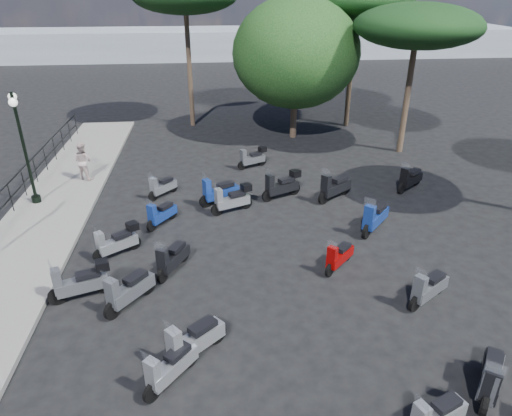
{
  "coord_description": "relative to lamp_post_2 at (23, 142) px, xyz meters",
  "views": [
    {
      "loc": [
        -0.4,
        -9.72,
        7.81
      ],
      "look_at": [
        0.96,
        3.45,
        1.2
      ],
      "focal_mm": 32.0,
      "sensor_mm": 36.0,
      "label": 1
    }
  ],
  "objects": [
    {
      "name": "ground",
      "position": [
        7.21,
        -6.94,
        -2.56
      ],
      "size": [
        120.0,
        120.0,
        0.0
      ],
      "primitive_type": "plane",
      "color": "black",
      "rests_on": "ground"
    },
    {
      "name": "sidewalk",
      "position": [
        0.71,
        -3.94,
        -2.48
      ],
      "size": [
        3.0,
        30.0,
        0.15
      ],
      "primitive_type": "cube",
      "color": "slate",
      "rests_on": "ground"
    },
    {
      "name": "lamp_post_2",
      "position": [
        0.0,
        0.0,
        0.0
      ],
      "size": [
        0.64,
        1.18,
        4.22
      ],
      "rotation": [
        0.0,
        0.0,
        0.37
      ],
      "color": "black",
      "rests_on": "sidewalk"
    },
    {
      "name": "pedestrian_far",
      "position": [
        1.36,
        2.18,
        -1.59
      ],
      "size": [
        0.98,
        0.89,
        1.63
      ],
      "primitive_type": "imported",
      "rotation": [
        0.0,
        0.0,
        2.71
      ],
      "color": "#C5ACA8",
      "rests_on": "sidewalk"
    },
    {
      "name": "scooter_1",
      "position": [
        5.72,
        -9.37,
        -2.11
      ],
      "size": [
        1.13,
        1.31,
        1.3
      ],
      "rotation": [
        0.0,
        0.0,
        2.44
      ],
      "color": "black",
      "rests_on": "ground"
    },
    {
      "name": "scooter_2",
      "position": [
        4.47,
        -6.6,
        -2.06
      ],
      "size": [
        1.21,
        1.49,
        1.43
      ],
      "rotation": [
        0.0,
        0.0,
        2.48
      ],
      "color": "black",
      "rests_on": "ground"
    },
    {
      "name": "scooter_3",
      "position": [
        3.13,
        -6.12,
        -2.04
      ],
      "size": [
        1.67,
        0.81,
        1.37
      ],
      "rotation": [
        0.0,
        0.0,
        1.9
      ],
      "color": "black",
      "rests_on": "ground"
    },
    {
      "name": "scooter_4",
      "position": [
        3.74,
        -3.99,
        -2.08
      ],
      "size": [
        1.39,
        1.07,
        1.28
      ],
      "rotation": [
        0.0,
        0.0,
        2.19
      ],
      "color": "black",
      "rests_on": "ground"
    },
    {
      "name": "scooter_5",
      "position": [
        4.78,
        0.31,
        -2.14
      ],
      "size": [
        1.09,
        1.21,
        1.22
      ],
      "rotation": [
        0.0,
        0.0,
        2.41
      ],
      "color": "black",
      "rests_on": "ground"
    },
    {
      "name": "scooter_8",
      "position": [
        6.21,
        -8.68,
        -2.06
      ],
      "size": [
        1.45,
        1.27,
        1.45
      ],
      "rotation": [
        0.0,
        0.0,
        2.28
      ],
      "color": "black",
      "rests_on": "ground"
    },
    {
      "name": "scooter_9",
      "position": [
        5.51,
        -5.11,
        -2.09
      ],
      "size": [
        0.94,
        1.54,
        1.34
      ],
      "rotation": [
        0.0,
        0.0,
        2.65
      ],
      "color": "black",
      "rests_on": "ground"
    },
    {
      "name": "scooter_10",
      "position": [
        4.94,
        -2.1,
        -2.13
      ],
      "size": [
        1.01,
        1.31,
        1.24
      ],
      "rotation": [
        0.0,
        0.0,
        2.51
      ],
      "color": "black",
      "rests_on": "ground"
    },
    {
      "name": "scooter_11",
      "position": [
        7.49,
        -1.33,
        -2.05
      ],
      "size": [
        1.59,
        0.88,
        1.34
      ],
      "rotation": [
        0.0,
        0.0,
        1.97
      ],
      "color": "black",
      "rests_on": "ground"
    },
    {
      "name": "scooter_15",
      "position": [
        10.46,
        -5.43,
        -2.14
      ],
      "size": [
        1.12,
        1.15,
        1.2
      ],
      "rotation": [
        0.0,
        0.0,
        2.37
      ],
      "color": "black",
      "rests_on": "ground"
    },
    {
      "name": "scooter_16",
      "position": [
        7.04,
        -0.58,
        -2.06
      ],
      "size": [
        1.66,
        0.99,
        1.44
      ],
      "rotation": [
        0.0,
        0.0,
        2.04
      ],
      "color": "black",
      "rests_on": "ground"
    },
    {
      "name": "scooter_17",
      "position": [
        8.69,
        3.14,
        -2.1
      ],
      "size": [
        1.41,
        0.85,
        1.21
      ],
      "rotation": [
        0.0,
        0.0,
        2.03
      ],
      "color": "black",
      "rests_on": "ground"
    },
    {
      "name": "scooter_19",
      "position": [
        12.34,
        -10.33,
        -2.09
      ],
      "size": [
        1.09,
        1.45,
        1.36
      ],
      "rotation": [
        0.0,
        0.0,
        2.52
      ],
      "color": "black",
      "rests_on": "ground"
    },
    {
      "name": "scooter_20",
      "position": [
        12.33,
        -10.35,
        -2.1
      ],
      "size": [
        1.12,
        1.34,
        1.31
      ],
      "rotation": [
        0.0,
        0.0,
        2.46
      ],
      "color": "black",
      "rests_on": "ground"
    },
    {
      "name": "scooter_21",
      "position": [
        12.4,
        -7.27,
        -2.1
      ],
      "size": [
        1.45,
        1.04,
        1.33
      ],
      "rotation": [
        0.0,
        0.0,
        2.16
      ],
      "color": "black",
      "rests_on": "ground"
    },
    {
      "name": "scooter_22",
      "position": [
        9.53,
        -0.29,
        -2.03
      ],
      "size": [
        1.65,
        0.97,
        1.41
      ],
      "rotation": [
        0.0,
        0.0,
        2.01
      ],
      "color": "black",
      "rests_on": "ground"
    },
    {
      "name": "scooter_26",
      "position": [
        12.3,
        -3.28,
        -2.04
      ],
      "size": [
        1.33,
        1.48,
        1.49
      ],
      "rotation": [
        0.0,
        0.0,
        2.42
      ],
      "color": "black",
      "rests_on": "ground"
    },
    {
      "name": "scooter_27",
      "position": [
        14.92,
        -0.04,
        -2.08
      ],
      "size": [
        1.42,
        1.18,
        1.38
      ],
      "rotation": [
        0.0,
        0.0,
        2.25
      ],
      "color": "black",
      "rests_on": "ground"
    },
    {
      "name": "scooter_28",
      "position": [
        11.57,
        -0.64,
        -2.04
      ],
      "size": [
        1.59,
        1.21,
        1.5
      ],
      "rotation": [
        0.0,
        0.0,
        2.2
      ],
      "color": "black",
      "rests_on": "ground"
    },
    {
      "name": "broadleaf_tree",
      "position": [
        11.37,
        7.58,
        1.91
      ],
      "size": [
        6.59,
        6.59,
        7.27
      ],
      "color": "#38281E",
      "rests_on": "ground"
    },
    {
      "name": "pine_0",
      "position": [
        14.95,
        9.49,
        4.34
      ],
      "size": [
        6.09,
        6.09,
        7.99
      ],
      "color": "#38281E",
      "rests_on": "ground"
    },
    {
      "name": "pine_1",
      "position": [
        16.35,
        4.58,
        3.41
      ],
      "size": [
        5.79,
        5.79,
        7.01
      ],
      "color": "#38281E",
      "rests_on": "ground"
    },
    {
      "name": "distant_hills",
      "position": [
        7.21,
        38.06,
        -1.06
      ],
      "size": [
        70.0,
        8.0,
        3.0
      ],
      "primitive_type": "cube",
      "color": "gray",
      "rests_on": "ground"
    }
  ]
}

